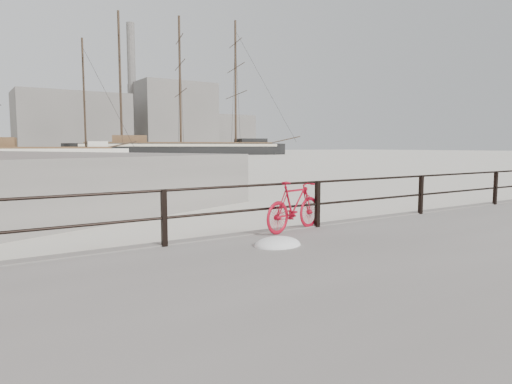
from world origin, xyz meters
TOP-DOWN VIEW (x-y plane):
  - ground at (0.00, 0.00)m, footprint 400.00×400.00m
  - guardrail at (0.00, -0.15)m, footprint 28.00×0.10m
  - bicycle at (-4.21, -0.25)m, footprint 1.74×0.68m
  - barque_black at (34.61, 92.84)m, footprint 62.08×34.62m
  - schooner_mid at (1.91, 73.96)m, footprint 30.75×17.81m
  - industrial_west at (20.00, 140.00)m, footprint 32.00×18.00m
  - industrial_mid at (55.00, 145.00)m, footprint 26.00×20.00m
  - industrial_east at (78.00, 150.00)m, footprint 20.00×16.00m
  - smokestack at (42.00, 150.00)m, footprint 2.80×2.80m

SIDE VIEW (x-z plane):
  - ground at x=0.00m, z-range 0.00..0.00m
  - barque_black at x=34.61m, z-range -16.74..16.74m
  - schooner_mid at x=1.91m, z-range -10.39..10.39m
  - guardrail at x=0.00m, z-range 0.35..1.35m
  - bicycle at x=-4.21m, z-range 0.35..1.39m
  - industrial_east at x=78.00m, z-range 0.00..14.00m
  - industrial_west at x=20.00m, z-range 0.00..18.00m
  - industrial_mid at x=55.00m, z-range 0.00..24.00m
  - smokestack at x=42.00m, z-range 0.00..44.00m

